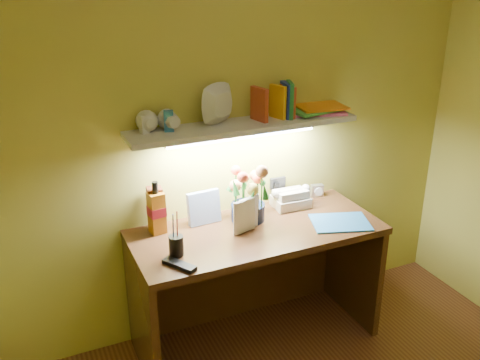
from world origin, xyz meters
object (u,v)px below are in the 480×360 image
object	(u,v)px
desk	(256,286)
desk_clock	(317,191)
telephone	(291,197)
whisky_bottle	(156,208)
flower_bouquet	(248,192)

from	to	relation	value
desk	desk_clock	bearing A→B (deg)	24.65
telephone	whisky_bottle	distance (m)	0.83
flower_bouquet	telephone	bearing A→B (deg)	9.96
telephone	desk_clock	size ratio (longest dim) A/B	2.73
desk	telephone	distance (m)	0.57
telephone	desk_clock	distance (m)	0.24
telephone	whisky_bottle	size ratio (longest dim) A/B	0.71
desk	telephone	world-z (taller)	telephone
whisky_bottle	telephone	bearing A→B (deg)	-0.53
flower_bouquet	desk_clock	xyz separation A→B (m)	(0.54, 0.12, -0.13)
desk	desk_clock	xyz separation A→B (m)	(0.54, 0.25, 0.41)
telephone	flower_bouquet	bearing A→B (deg)	-167.90
telephone	desk_clock	xyz separation A→B (m)	(0.23, 0.06, -0.02)
desk	whisky_bottle	xyz separation A→B (m)	(-0.51, 0.19, 0.52)
desk	whisky_bottle	size ratio (longest dim) A/B	4.68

